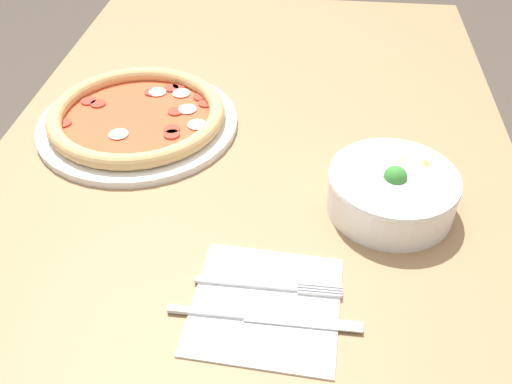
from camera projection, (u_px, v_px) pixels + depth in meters
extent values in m
cube|color=#99724C|center=(254.00, 157.00, 0.92)|extent=(1.27, 0.83, 0.03)
cylinder|color=olive|center=(156.00, 141.00, 1.63)|extent=(0.06, 0.06, 0.75)
cylinder|color=olive|center=(401.00, 157.00, 1.57)|extent=(0.06, 0.06, 0.75)
cylinder|color=white|center=(138.00, 123.00, 0.96)|extent=(0.33, 0.33, 0.01)
torus|color=tan|center=(137.00, 114.00, 0.95)|extent=(0.29, 0.29, 0.03)
cylinder|color=#D14C28|center=(138.00, 119.00, 0.95)|extent=(0.26, 0.26, 0.01)
cylinder|color=#A83323|center=(152.00, 92.00, 1.01)|extent=(0.03, 0.03, 0.00)
cylinder|color=#A83323|center=(206.00, 103.00, 0.98)|extent=(0.03, 0.03, 0.00)
cylinder|color=#A83323|center=(172.00, 129.00, 0.92)|extent=(0.03, 0.03, 0.00)
cylinder|color=#A83323|center=(172.00, 135.00, 0.91)|extent=(0.03, 0.03, 0.00)
cylinder|color=#A83323|center=(64.00, 123.00, 0.94)|extent=(0.03, 0.03, 0.00)
cylinder|color=#A83323|center=(201.00, 97.00, 1.00)|extent=(0.03, 0.03, 0.00)
cylinder|color=#A83323|center=(176.00, 112.00, 0.96)|extent=(0.03, 0.03, 0.00)
cylinder|color=#A83323|center=(88.00, 101.00, 0.99)|extent=(0.03, 0.03, 0.00)
cylinder|color=#A83323|center=(171.00, 88.00, 1.02)|extent=(0.03, 0.03, 0.00)
cylinder|color=#A83323|center=(180.00, 86.00, 1.03)|extent=(0.03, 0.03, 0.00)
cylinder|color=#A83323|center=(98.00, 104.00, 0.98)|extent=(0.03, 0.03, 0.00)
ellipsoid|color=silver|center=(181.00, 93.00, 1.01)|extent=(0.03, 0.03, 0.01)
ellipsoid|color=silver|center=(197.00, 124.00, 0.93)|extent=(0.03, 0.03, 0.01)
ellipsoid|color=silver|center=(187.00, 109.00, 0.97)|extent=(0.03, 0.03, 0.01)
ellipsoid|color=silver|center=(157.00, 92.00, 1.01)|extent=(0.03, 0.03, 0.01)
ellipsoid|color=silver|center=(118.00, 134.00, 0.91)|extent=(0.03, 0.03, 0.01)
cylinder|color=white|center=(392.00, 192.00, 0.79)|extent=(0.18, 0.18, 0.06)
torus|color=white|center=(394.00, 178.00, 0.77)|extent=(0.18, 0.18, 0.01)
ellipsoid|color=#998466|center=(415.00, 210.00, 0.73)|extent=(0.03, 0.04, 0.02)
ellipsoid|color=tan|center=(397.00, 162.00, 0.80)|extent=(0.03, 0.04, 0.02)
ellipsoid|color=#998466|center=(353.00, 167.00, 0.81)|extent=(0.04, 0.04, 0.02)
ellipsoid|color=#998466|center=(371.00, 173.00, 0.79)|extent=(0.04, 0.04, 0.02)
ellipsoid|color=tan|center=(378.00, 173.00, 0.79)|extent=(0.04, 0.04, 0.02)
ellipsoid|color=#998466|center=(394.00, 213.00, 0.73)|extent=(0.04, 0.04, 0.02)
sphere|color=#388433|center=(395.00, 177.00, 0.76)|extent=(0.03, 0.03, 0.03)
ellipsoid|color=yellow|center=(425.00, 168.00, 0.79)|extent=(0.04, 0.02, 0.02)
cube|color=white|center=(266.00, 305.00, 0.67)|extent=(0.18, 0.18, 0.00)
cube|color=silver|center=(246.00, 284.00, 0.69)|extent=(0.01, 0.13, 0.00)
cube|color=silver|center=(320.00, 295.00, 0.68)|extent=(0.00, 0.05, 0.00)
cube|color=silver|center=(320.00, 292.00, 0.68)|extent=(0.00, 0.05, 0.00)
cube|color=silver|center=(320.00, 289.00, 0.69)|extent=(0.00, 0.05, 0.00)
cube|color=silver|center=(320.00, 287.00, 0.69)|extent=(0.00, 0.05, 0.00)
cube|color=silver|center=(206.00, 312.00, 0.66)|extent=(0.01, 0.09, 0.01)
cube|color=silver|center=(303.00, 322.00, 0.65)|extent=(0.02, 0.14, 0.00)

